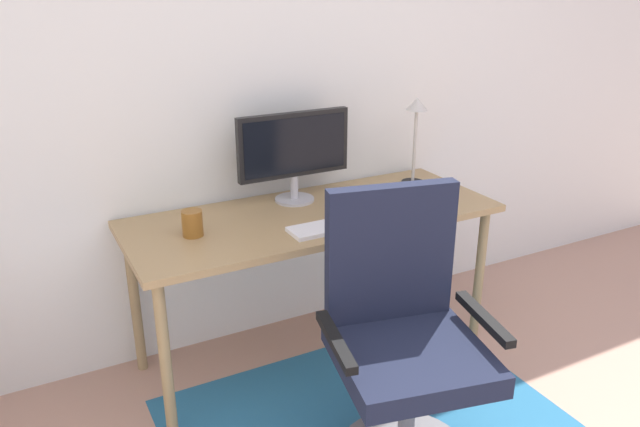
% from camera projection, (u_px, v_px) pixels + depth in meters
% --- Properties ---
extents(wall_back, '(6.00, 0.10, 2.60)m').
position_uv_depth(wall_back, '(298.00, 64.00, 2.86)').
color(wall_back, white).
rests_on(wall_back, ground).
extents(desk, '(1.62, 0.64, 0.72)m').
position_uv_depth(desk, '(314.00, 227.00, 2.72)').
color(desk, '#A18153').
rests_on(desk, ground).
extents(monitor, '(0.53, 0.18, 0.41)m').
position_uv_depth(monitor, '(294.00, 149.00, 2.75)').
color(monitor, '#B2B2B7').
rests_on(monitor, desk).
extents(keyboard, '(0.43, 0.13, 0.02)m').
position_uv_depth(keyboard, '(339.00, 225.00, 2.54)').
color(keyboard, white).
rests_on(keyboard, desk).
extents(computer_mouse, '(0.06, 0.10, 0.03)m').
position_uv_depth(computer_mouse, '(402.00, 208.00, 2.71)').
color(computer_mouse, black).
rests_on(computer_mouse, desk).
extents(coffee_cup, '(0.08, 0.08, 0.11)m').
position_uv_depth(coffee_cup, '(192.00, 223.00, 2.44)').
color(coffee_cup, brown).
rests_on(coffee_cup, desk).
extents(cell_phone, '(0.10, 0.15, 0.01)m').
position_uv_depth(cell_phone, '(396.00, 195.00, 2.89)').
color(cell_phone, black).
rests_on(cell_phone, desk).
extents(desk_lamp, '(0.11, 0.11, 0.43)m').
position_uv_depth(desk_lamp, '(416.00, 125.00, 2.96)').
color(desk_lamp, black).
rests_on(desk_lamp, desk).
extents(office_chair, '(0.64, 0.59, 1.02)m').
position_uv_depth(office_chair, '(403.00, 353.00, 2.18)').
color(office_chair, slate).
rests_on(office_chair, ground).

